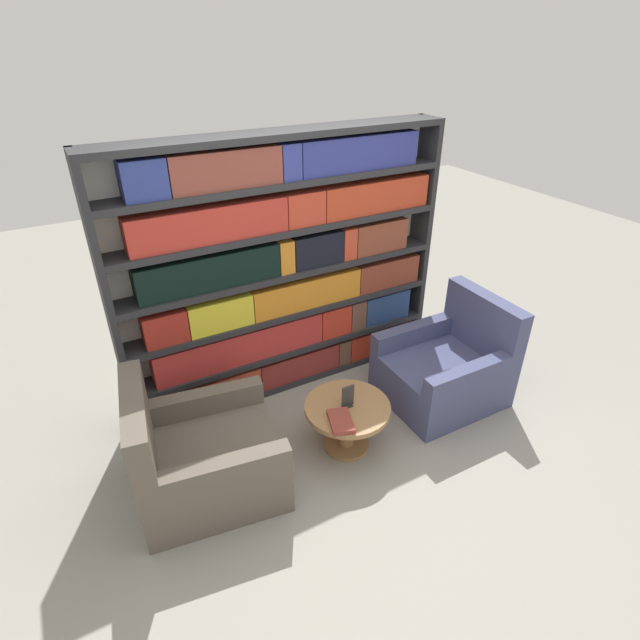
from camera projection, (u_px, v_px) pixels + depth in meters
name	position (u px, v px, depth m)	size (l,w,h in m)	color
ground_plane	(364.00, 469.00, 3.69)	(14.00, 14.00, 0.00)	gray
bookshelf	(287.00, 271.00, 4.12)	(2.80, 0.30, 2.20)	silver
armchair_left	(202.00, 458.00, 3.41)	(1.06, 0.96, 0.91)	brown
armchair_right	(447.00, 368.00, 4.31)	(0.95, 0.84, 0.91)	#42476B
coffee_table	(347.00, 417.00, 3.76)	(0.64, 0.64, 0.40)	olive
table_sign	(348.00, 397.00, 3.66)	(0.10, 0.06, 0.18)	black
stray_book	(341.00, 421.00, 3.53)	(0.23, 0.29, 0.03)	brown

